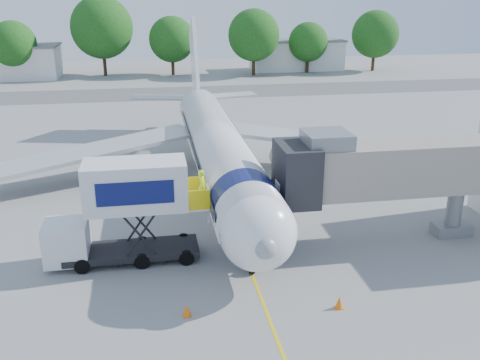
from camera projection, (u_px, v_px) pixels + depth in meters
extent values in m
plane|color=gray|center=(225.00, 204.00, 36.13)|extent=(160.00, 160.00, 0.00)
cube|color=yellow|center=(225.00, 204.00, 36.13)|extent=(0.15, 70.00, 0.01)
cube|color=#59595B|center=(182.00, 93.00, 75.12)|extent=(120.00, 10.00, 0.01)
cylinder|color=white|center=(219.00, 149.00, 37.91)|extent=(3.70, 28.00, 3.70)
sphere|color=white|center=(258.00, 232.00, 24.91)|extent=(3.70, 3.70, 3.70)
sphere|color=gray|center=(265.00, 247.00, 23.47)|extent=(1.10, 1.10, 1.10)
cone|color=white|center=(196.00, 102.00, 53.69)|extent=(3.70, 6.00, 3.70)
cube|color=white|center=(194.00, 59.00, 53.21)|extent=(0.35, 7.26, 8.29)
cube|color=#AAADAF|center=(324.00, 140.00, 42.83)|extent=(16.17, 9.32, 1.42)
cube|color=#AAADAF|center=(93.00, 151.00, 39.96)|extent=(16.17, 9.32, 1.42)
cylinder|color=#999BA0|center=(288.00, 162.00, 40.75)|extent=(2.10, 3.60, 2.10)
cylinder|color=#999BA0|center=(142.00, 169.00, 39.00)|extent=(2.10, 3.60, 2.10)
cube|color=black|center=(259.00, 226.00, 24.48)|extent=(2.60, 1.39, 0.81)
cylinder|color=#0B1250|center=(246.00, 208.00, 27.70)|extent=(3.73, 2.00, 3.73)
cylinder|color=silver|center=(252.00, 260.00, 27.06)|extent=(0.16, 0.16, 1.50)
cylinder|color=black|center=(252.00, 268.00, 27.21)|extent=(0.25, 0.64, 0.64)
cylinder|color=black|center=(247.00, 168.00, 41.97)|extent=(0.35, 0.90, 0.90)
cylinder|color=black|center=(180.00, 172.00, 41.14)|extent=(0.35, 0.90, 0.90)
cube|color=gray|center=(403.00, 167.00, 29.59)|extent=(13.60, 2.60, 2.80)
cube|color=black|center=(296.00, 173.00, 28.62)|extent=(2.00, 3.20, 3.20)
cube|color=slate|center=(327.00, 139.00, 28.27)|extent=(2.40, 2.40, 0.80)
cylinder|color=slate|center=(454.00, 211.00, 31.12)|extent=(0.90, 0.90, 3.00)
cube|color=slate|center=(451.00, 229.00, 31.51)|extent=(2.20, 1.20, 0.70)
cylinder|color=black|center=(437.00, 230.00, 31.37)|extent=(0.30, 0.70, 0.70)
cylinder|color=black|center=(465.00, 228.00, 31.65)|extent=(0.30, 0.70, 0.70)
cube|color=black|center=(132.00, 250.00, 28.49)|extent=(7.00, 2.30, 0.35)
cube|color=silver|center=(67.00, 242.00, 27.70)|extent=(2.20, 2.20, 2.10)
cube|color=black|center=(66.00, 234.00, 27.55)|extent=(1.90, 2.10, 0.70)
cube|color=silver|center=(135.00, 185.00, 27.31)|extent=(5.20, 2.40, 2.50)
cube|color=#0B1250|center=(135.00, 193.00, 26.18)|extent=(3.80, 0.04, 1.20)
cube|color=silver|center=(198.00, 203.00, 28.22)|extent=(1.10, 2.20, 0.10)
cube|color=yellow|center=(199.00, 200.00, 27.06)|extent=(1.10, 0.06, 1.10)
cube|color=yellow|center=(195.00, 186.00, 29.01)|extent=(1.10, 0.06, 1.10)
cylinder|color=black|center=(187.00, 258.00, 28.02)|extent=(0.80, 0.25, 0.80)
cylinder|color=black|center=(184.00, 241.00, 29.96)|extent=(0.80, 0.25, 0.80)
cylinder|color=black|center=(82.00, 266.00, 27.17)|extent=(0.80, 0.25, 0.80)
cylinder|color=black|center=(86.00, 248.00, 29.12)|extent=(0.80, 0.25, 0.80)
imported|color=#C0F119|center=(202.00, 186.00, 27.95)|extent=(0.49, 0.69, 1.77)
cube|color=silver|center=(252.00, 354.00, 20.21)|extent=(3.77, 2.70, 1.36)
cube|color=#0B1250|center=(252.00, 344.00, 20.06)|extent=(2.35, 2.16, 0.34)
cylinder|color=black|center=(273.00, 341.00, 21.48)|extent=(0.72, 0.44, 0.68)
cone|color=orange|center=(339.00, 302.00, 24.22)|extent=(0.38, 0.38, 0.61)
cube|color=orange|center=(339.00, 308.00, 24.31)|extent=(0.35, 0.35, 0.03)
cone|color=orange|center=(187.00, 310.00, 23.64)|extent=(0.38, 0.38, 0.61)
cube|color=orange|center=(187.00, 315.00, 23.73)|extent=(0.35, 0.35, 0.03)
cube|color=silver|center=(1.00, 63.00, 86.53)|extent=(18.00, 8.00, 5.00)
cube|color=silver|center=(296.00, 55.00, 96.35)|extent=(16.00, 7.00, 5.00)
cube|color=slate|center=(297.00, 40.00, 95.46)|extent=(16.40, 7.40, 0.30)
cylinder|color=#382314|center=(16.00, 70.00, 85.03)|extent=(0.56, 0.56, 3.27)
sphere|color=#134915|center=(13.00, 44.00, 83.69)|extent=(7.26, 7.26, 7.26)
cylinder|color=#382314|center=(105.00, 62.00, 89.46)|extent=(0.56, 0.56, 4.55)
sphere|color=#134915|center=(102.00, 27.00, 87.60)|extent=(10.12, 10.12, 10.12)
cylinder|color=#382314|center=(173.00, 65.00, 90.47)|extent=(0.56, 0.56, 3.41)
sphere|color=#134915|center=(172.00, 39.00, 89.07)|extent=(7.59, 7.59, 7.59)
cylinder|color=#382314|center=(253.00, 64.00, 89.91)|extent=(0.56, 0.56, 3.83)
sphere|color=#134915|center=(254.00, 35.00, 88.34)|extent=(8.52, 8.52, 8.52)
cylinder|color=#382314|center=(307.00, 64.00, 93.20)|extent=(0.56, 0.56, 3.02)
sphere|color=#134915|center=(308.00, 42.00, 91.96)|extent=(6.71, 6.71, 6.71)
cylinder|color=#382314|center=(373.00, 60.00, 95.06)|extent=(0.56, 0.56, 3.68)
sphere|color=#134915|center=(375.00, 34.00, 93.55)|extent=(8.18, 8.18, 8.18)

